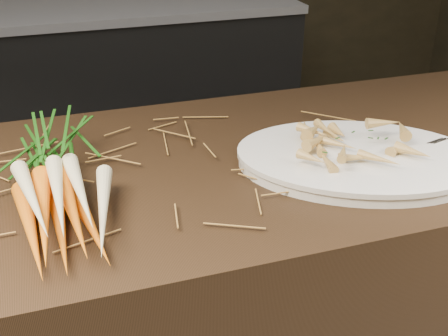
% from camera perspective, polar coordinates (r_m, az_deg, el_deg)
% --- Properties ---
extents(back_counter, '(1.82, 0.62, 0.84)m').
position_cam_1_polar(back_counter, '(3.06, -10.32, 8.28)').
color(back_counter, black).
rests_on(back_counter, ground).
extents(straw_bedding, '(1.40, 0.60, 0.02)m').
position_cam_1_polar(straw_bedding, '(1.12, -12.83, -0.69)').
color(straw_bedding, olive).
rests_on(straw_bedding, main_counter).
extents(root_veg_bunch, '(0.20, 0.52, 0.10)m').
position_cam_1_polar(root_veg_bunch, '(1.07, -17.11, -0.36)').
color(root_veg_bunch, '#CA5E0E').
rests_on(root_veg_bunch, main_counter).
extents(serving_platter, '(0.57, 0.49, 0.03)m').
position_cam_1_polar(serving_platter, '(1.17, 13.42, 0.70)').
color(serving_platter, white).
rests_on(serving_platter, main_counter).
extents(roasted_veg_heap, '(0.28, 0.25, 0.05)m').
position_cam_1_polar(roasted_veg_heap, '(1.15, 13.64, 2.46)').
color(roasted_veg_heap, '#B57E42').
rests_on(roasted_veg_heap, serving_platter).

